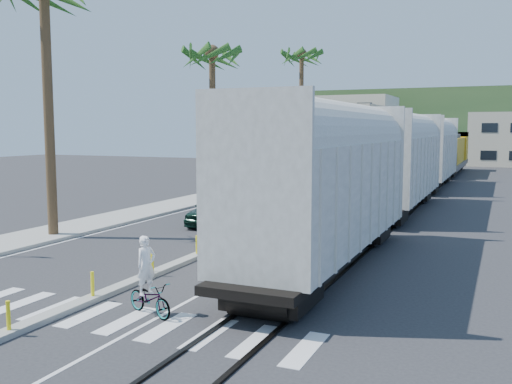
% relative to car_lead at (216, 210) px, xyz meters
% --- Properties ---
extents(ground, '(140.00, 140.00, 0.00)m').
position_rel_car_lead_xyz_m(ground, '(2.83, -11.98, -0.77)').
color(ground, '#28282B').
rests_on(ground, ground).
extents(sidewalk, '(3.00, 90.00, 0.15)m').
position_rel_car_lead_xyz_m(sidewalk, '(-5.67, 13.02, -0.69)').
color(sidewalk, gray).
rests_on(sidewalk, ground).
extents(rails, '(1.56, 100.00, 0.06)m').
position_rel_car_lead_xyz_m(rails, '(7.83, 16.02, -0.74)').
color(rails, black).
rests_on(rails, ground).
extents(median, '(0.45, 60.00, 0.85)m').
position_rel_car_lead_xyz_m(median, '(2.83, 7.98, -0.68)').
color(median, gray).
rests_on(median, ground).
extents(crosswalk, '(14.00, 2.20, 0.01)m').
position_rel_car_lead_xyz_m(crosswalk, '(2.83, -13.98, -0.76)').
color(crosswalk, silver).
rests_on(crosswalk, ground).
extents(lane_markings, '(9.42, 90.00, 0.01)m').
position_rel_car_lead_xyz_m(lane_markings, '(0.68, 13.02, -0.76)').
color(lane_markings, silver).
rests_on(lane_markings, ground).
extents(freight_train, '(3.00, 60.94, 5.85)m').
position_rel_car_lead_xyz_m(freight_train, '(7.83, 14.08, 2.14)').
color(freight_train, '#AEACA0').
rests_on(freight_train, ground).
extents(palm_trees, '(3.50, 37.20, 13.75)m').
position_rel_car_lead_xyz_m(palm_trees, '(-5.27, 10.72, 10.04)').
color(palm_trees, brown).
rests_on(palm_trees, ground).
extents(buildings, '(38.00, 27.00, 10.00)m').
position_rel_car_lead_xyz_m(buildings, '(-3.58, 59.67, 3.60)').
color(buildings, '#BEB697').
rests_on(buildings, ground).
extents(hillside, '(80.00, 20.00, 12.00)m').
position_rel_car_lead_xyz_m(hillside, '(2.83, 88.02, 5.23)').
color(hillside, '#385628').
rests_on(hillside, ground).
extents(car_lead, '(2.39, 4.73, 1.53)m').
position_rel_car_lead_xyz_m(car_lead, '(0.00, 0.00, 0.00)').
color(car_lead, black).
rests_on(car_lead, ground).
extents(car_second, '(1.72, 4.80, 1.58)m').
position_rel_car_lead_xyz_m(car_second, '(-0.94, 3.90, 0.02)').
color(car_second, black).
rests_on(car_second, ground).
extents(car_third, '(2.81, 5.11, 1.38)m').
position_rel_car_lead_xyz_m(car_third, '(-0.51, 9.68, -0.08)').
color(car_third, black).
rests_on(car_third, ground).
extents(car_rear, '(2.81, 4.68, 1.19)m').
position_rel_car_lead_xyz_m(car_rear, '(-0.96, 15.71, -0.17)').
color(car_rear, '#AFB2B4').
rests_on(car_rear, ground).
extents(cyclist, '(1.69, 2.08, 2.11)m').
position_rel_car_lead_xyz_m(cyclist, '(5.02, -13.37, -0.11)').
color(cyclist, '#9EA0A5').
rests_on(cyclist, ground).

